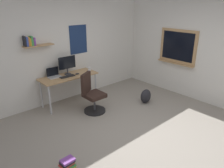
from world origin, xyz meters
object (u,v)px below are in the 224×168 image
office_chair (92,95)px  book_stack_on_floor (68,164)px  desk (69,79)px  monitor_primary (67,64)px  keyboard (68,76)px  computer_mouse (77,74)px  coffee_mug (89,69)px  backpack (146,96)px  laptop (54,75)px

office_chair → book_stack_on_floor: size_ratio=3.91×
desk → monitor_primary: 0.37m
monitor_primary → keyboard: 0.33m
office_chair → computer_mouse: 0.76m
monitor_primary → coffee_mug: (0.59, -0.11, -0.22)m
office_chair → computer_mouse: office_chair is taller
monitor_primary → backpack: bearing=-44.0°
desk → monitor_primary: (0.04, 0.09, 0.35)m
monitor_primary → backpack: 2.17m
computer_mouse → book_stack_on_floor: bearing=-127.3°
office_chair → desk: bearing=102.0°
desk → office_chair: bearing=-78.0°
keyboard → computer_mouse: 0.28m
monitor_primary → keyboard: monitor_primary is taller
keyboard → book_stack_on_floor: size_ratio=1.52×
laptop → monitor_primary: 0.42m
desk → book_stack_on_floor: 2.48m
computer_mouse → book_stack_on_floor: (-1.49, -1.96, -0.69)m
laptop → book_stack_on_floor: 2.48m
keyboard → coffee_mug: 0.70m
desk → laptop: 0.38m
computer_mouse → laptop: bearing=158.3°
laptop → monitor_primary: size_ratio=0.67×
desk → backpack: bearing=-41.4°
office_chair → book_stack_on_floor: bearing=-138.2°
monitor_primary → coffee_mug: bearing=-11.0°
laptop → book_stack_on_floor: (-0.96, -2.17, -0.72)m
monitor_primary → book_stack_on_floor: size_ratio=1.91×
desk → backpack: size_ratio=3.90×
laptop → backpack: (1.80, -1.44, -0.62)m
office_chair → keyboard: bearing=108.9°
coffee_mug → backpack: (0.85, -1.28, -0.62)m
desk → laptop: laptop is taller
laptop → office_chair: bearing=-61.3°
office_chair → backpack: office_chair is taller
monitor_primary → computer_mouse: monitor_primary is taller
computer_mouse → monitor_primary: bearing=136.3°
office_chair → coffee_mug: size_ratio=10.33×
computer_mouse → backpack: computer_mouse is taller
keyboard → laptop: bearing=140.0°
office_chair → keyboard: (-0.23, 0.67, 0.36)m
monitor_primary → backpack: monitor_primary is taller
laptop → computer_mouse: size_ratio=2.98×
keyboard → computer_mouse: bearing=0.0°
keyboard → backpack: size_ratio=1.00×
office_chair → coffee_mug: office_chair is taller
laptop → coffee_mug: size_ratio=3.37×
computer_mouse → book_stack_on_floor: computer_mouse is taller
monitor_primary → book_stack_on_floor: 2.67m
backpack → book_stack_on_floor: bearing=-165.1°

